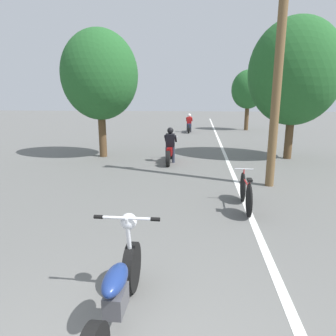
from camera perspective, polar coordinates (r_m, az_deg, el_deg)
name	(u,v)px	position (r m, az deg, el deg)	size (l,w,h in m)	color
lane_stripe_edge	(223,150)	(14.95, 10.44, 3.37)	(0.14, 48.00, 0.01)	white
utility_pole	(280,50)	(8.96, 20.52, 20.29)	(1.10, 0.24, 7.24)	brown
roadside_tree_right_near	(295,72)	(13.46, 23.00, 16.43)	(3.65, 3.29, 5.60)	#513A23
roadside_tree_right_far	(248,90)	(25.01, 15.04, 14.22)	(2.60, 2.34, 4.68)	#513A23
roadside_tree_left	(100,75)	(13.20, -12.90, 16.81)	(3.18, 2.86, 5.24)	#513A23
motorcycle_foreground	(117,292)	(3.53, -9.66, -22.33)	(0.80, 2.12, 1.10)	black
motorcycle_rider_lead	(170,149)	(11.80, 0.43, 3.61)	(0.50, 2.13, 1.38)	black
motorcycle_rider_far	(189,125)	(22.75, 4.05, 8.15)	(0.50, 2.11, 1.39)	black
bicycle_parked	(246,192)	(7.06, 14.58, -4.51)	(0.44, 1.71, 0.84)	black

